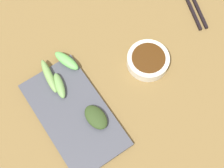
% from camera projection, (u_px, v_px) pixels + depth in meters
% --- Properties ---
extents(tabletop, '(2.10, 2.10, 0.02)m').
position_uv_depth(tabletop, '(110.00, 84.00, 0.88)').
color(tabletop, olive).
rests_on(tabletop, ground).
extents(sauce_bowl, '(0.11, 0.11, 0.03)m').
position_uv_depth(sauce_bowl, '(148.00, 60.00, 0.88)').
color(sauce_bowl, silver).
rests_on(sauce_bowl, tabletop).
extents(serving_plate, '(0.16, 0.29, 0.01)m').
position_uv_depth(serving_plate, '(74.00, 115.00, 0.84)').
color(serving_plate, '#464854').
rests_on(serving_plate, tabletop).
extents(broccoli_stalk_0, '(0.05, 0.08, 0.02)m').
position_uv_depth(broccoli_stalk_0, '(67.00, 61.00, 0.87)').
color(broccoli_stalk_0, '#67B75A').
rests_on(broccoli_stalk_0, serving_plate).
extents(broccoli_leafy_1, '(0.05, 0.07, 0.02)m').
position_uv_depth(broccoli_leafy_1, '(96.00, 117.00, 0.82)').
color(broccoli_leafy_1, '#30441F').
rests_on(broccoli_leafy_1, serving_plate).
extents(broccoli_stalk_2, '(0.04, 0.07, 0.02)m').
position_uv_depth(broccoli_stalk_2, '(59.00, 86.00, 0.85)').
color(broccoli_stalk_2, '#70A056').
rests_on(broccoli_stalk_2, serving_plate).
extents(broccoli_stalk_3, '(0.04, 0.10, 0.02)m').
position_uv_depth(broccoli_stalk_3, '(49.00, 76.00, 0.86)').
color(broccoli_stalk_3, '#77A358').
rests_on(broccoli_stalk_3, serving_plate).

